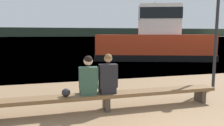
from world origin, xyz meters
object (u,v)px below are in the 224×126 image
Objects in this scene: bench_main at (106,96)px; person_left at (88,78)px; shopping_bag at (66,92)px; person_right at (108,77)px; deck_lamp_post at (217,29)px; tugboat_red at (154,42)px.

person_left is (-0.45, 0.01, 0.50)m from bench_main.
person_left is 4.72× the size of shopping_bag.
bench_main is 6.10× the size of person_right.
bench_main is 1.01m from shopping_bag.
bench_main is at bearing -172.43° from person_right.
person_right is (0.04, 0.01, 0.50)m from bench_main.
person_left is 4.85m from deck_lamp_post.
person_right reaches higher than bench_main.
bench_main is 0.67× the size of tugboat_red.
person_right is at bearing 7.57° from bench_main.
person_right is 4.39m from deck_lamp_post.
tugboat_red is at bearing 58.58° from person_right.
person_left is 0.63m from shopping_bag.
person_left is at bearing 179.30° from bench_main.
person_right is 4.88× the size of shopping_bag.
shopping_bag is (-0.54, -0.03, -0.32)m from person_left.
deck_lamp_post is (4.12, 1.09, 1.74)m from bench_main.
bench_main is at bearing -0.70° from person_left.
person_left is at bearing 164.81° from tugboat_red.
bench_main is 1.80× the size of deck_lamp_post.
tugboat_red is at bearing 58.42° from bench_main.
shopping_bag is 12.29m from tugboat_red.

